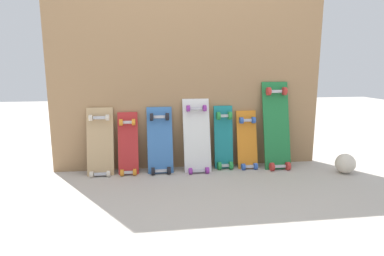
{
  "coord_description": "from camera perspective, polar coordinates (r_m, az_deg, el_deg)",
  "views": [
    {
      "loc": [
        -0.38,
        -2.76,
        0.9
      ],
      "look_at": [
        0.0,
        -0.07,
        0.38
      ],
      "focal_mm": 30.3,
      "sensor_mm": 36.0,
      "label": 1
    }
  ],
  "objects": [
    {
      "name": "ground_plane",
      "position": [
        2.93,
        -0.19,
        -7.05
      ],
      "size": [
        12.0,
        12.0,
        0.0
      ],
      "primitive_type": "plane",
      "color": "#B2AAA0"
    },
    {
      "name": "skateboard_white",
      "position": [
        2.81,
        0.89,
        -2.03
      ],
      "size": [
        0.23,
        0.24,
        0.69
      ],
      "color": "silver",
      "rests_on": "ground"
    },
    {
      "name": "plywood_wall_panel",
      "position": [
        2.86,
        -0.4,
        10.78
      ],
      "size": [
        2.38,
        0.04,
        1.8
      ],
      "primitive_type": "cube",
      "color": "#99724C",
      "rests_on": "ground"
    },
    {
      "name": "skateboard_blue",
      "position": [
        2.8,
        -5.64,
        -2.79
      ],
      "size": [
        0.22,
        0.22,
        0.62
      ],
      "color": "#386BAD",
      "rests_on": "ground"
    },
    {
      "name": "skateboard_natural",
      "position": [
        2.83,
        -15.85,
        -3.03
      ],
      "size": [
        0.22,
        0.21,
        0.63
      ],
      "color": "tan",
      "rests_on": "ground"
    },
    {
      "name": "rubber_ball",
      "position": [
        3.07,
        25.38,
        -5.67
      ],
      "size": [
        0.17,
        0.17,
        0.17
      ],
      "primitive_type": "sphere",
      "color": "beige",
      "rests_on": "ground"
    },
    {
      "name": "skateboard_red",
      "position": [
        2.81,
        -11.18,
        -3.35
      ],
      "size": [
        0.17,
        0.21,
        0.58
      ],
      "color": "#B22626",
      "rests_on": "ground"
    },
    {
      "name": "skateboard_orange",
      "position": [
        2.95,
        9.71,
        -2.67
      ],
      "size": [
        0.18,
        0.2,
        0.58
      ],
      "color": "orange",
      "rests_on": "ground"
    },
    {
      "name": "skateboard_teal",
      "position": [
        2.9,
        5.62,
        -2.21
      ],
      "size": [
        0.17,
        0.17,
        0.62
      ],
      "color": "#197A7F",
      "rests_on": "ground"
    },
    {
      "name": "skateboard_green",
      "position": [
        2.99,
        14.69,
        -0.14
      ],
      "size": [
        0.24,
        0.26,
        0.82
      ],
      "color": "#1E7238",
      "rests_on": "ground"
    }
  ]
}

